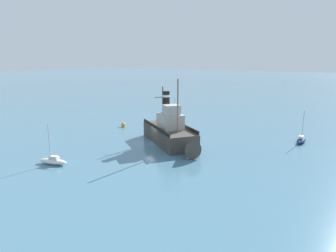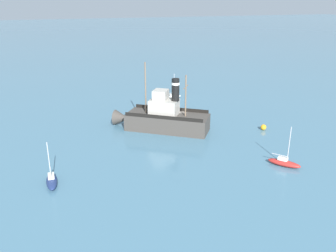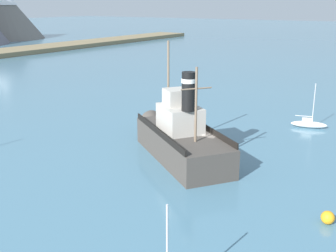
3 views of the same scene
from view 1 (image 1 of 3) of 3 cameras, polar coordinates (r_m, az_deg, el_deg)
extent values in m
plane|color=#477289|center=(45.81, -2.49, -3.26)|extent=(600.00, 600.00, 0.00)
cube|color=#423D38|center=(45.50, 0.19, -1.79)|extent=(10.58, 12.31, 2.40)
cone|color=#423D38|center=(39.14, 4.07, -4.21)|extent=(3.31, 3.32, 2.35)
cube|color=#B2ADA3|center=(44.54, 0.43, 0.93)|extent=(4.77, 5.00, 2.20)
cube|color=#B2ADA3|center=(43.75, 0.67, 3.12)|extent=(2.95, 2.91, 1.40)
cylinder|color=black|center=(45.64, -0.36, 4.65)|extent=(1.10, 1.10, 3.20)
cylinder|color=silver|center=(45.53, -0.36, 5.77)|extent=(1.16, 1.16, 0.35)
cylinder|color=#75604C|center=(41.52, 1.87, 3.79)|extent=(0.20, 0.20, 7.50)
cylinder|color=#75604C|center=(47.15, -1.01, 3.92)|extent=(0.20, 0.20, 6.00)
cylinder|color=#75604C|center=(46.97, -1.02, 5.51)|extent=(2.18, 1.62, 0.12)
cube|color=black|center=(45.98, 2.69, 0.20)|extent=(6.76, 9.32, 0.50)
cube|color=black|center=(44.44, -2.40, -0.23)|extent=(6.76, 9.32, 0.50)
ellipsoid|color=white|center=(39.18, -21.07, -6.33)|extent=(2.09, 3.96, 0.70)
cube|color=silver|center=(38.90, -20.90, -5.63)|extent=(0.91, 1.23, 0.36)
cylinder|color=#B7B7BC|center=(38.68, -21.70, -2.83)|extent=(0.10, 0.10, 4.20)
cylinder|color=#B7B7BC|center=(38.55, -20.47, -5.18)|extent=(0.57, 1.75, 0.08)
ellipsoid|color=navy|center=(50.36, 24.03, -2.49)|extent=(3.82, 1.17, 0.70)
cube|color=silver|center=(50.05, 24.04, -1.95)|extent=(1.11, 0.66, 0.36)
cylinder|color=#B7B7BC|center=(50.12, 24.34, 0.30)|extent=(0.10, 0.10, 4.20)
cylinder|color=#B7B7BC|center=(49.58, 24.00, -1.64)|extent=(1.80, 0.11, 0.08)
ellipsoid|color=#B22823|center=(63.39, 1.25, 1.51)|extent=(3.66, 3.23, 0.70)
cube|color=silver|center=(63.09, 1.28, 1.95)|extent=(1.26, 1.19, 0.36)
cylinder|color=#B7B7BC|center=(63.26, 1.23, 3.74)|extent=(0.10, 0.10, 4.20)
cylinder|color=#B7B7BC|center=(62.64, 1.32, 2.21)|extent=(1.46, 1.18, 0.08)
sphere|color=orange|center=(57.33, -8.52, 0.27)|extent=(0.84, 0.84, 0.84)
camera|label=2|loc=(84.19, 28.93, 15.16)|focal=38.00mm
camera|label=3|loc=(78.67, 0.95, 12.99)|focal=45.00mm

